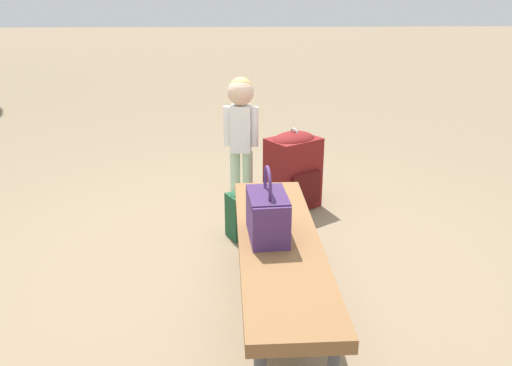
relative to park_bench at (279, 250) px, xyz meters
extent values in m
plane|color=#7F6B51|center=(0.57, 0.16, -0.39)|extent=(40.00, 40.00, 0.00)
cube|color=brown|center=(0.00, 0.00, 0.03)|extent=(1.61, 0.44, 0.06)
cylinder|color=#47474C|center=(0.70, 0.16, -0.20)|extent=(0.05, 0.05, 0.39)
cylinder|color=#47474C|center=(0.70, -0.12, -0.20)|extent=(0.05, 0.05, 0.39)
cylinder|color=#47474C|center=(0.70, 0.02, -0.29)|extent=(0.05, 0.28, 0.04)
cube|color=#4C2D66|center=(0.03, 0.06, 0.17)|extent=(0.33, 0.21, 0.22)
cube|color=#39224C|center=(0.03, 0.06, 0.27)|extent=(0.30, 0.21, 0.02)
torus|color=#4C2D66|center=(0.03, 0.06, 0.33)|extent=(0.20, 0.03, 0.20)
cylinder|color=#B2D8B2|center=(1.58, 0.12, -0.18)|extent=(0.08, 0.08, 0.42)
cylinder|color=#B2D8B2|center=(1.59, 0.22, -0.18)|extent=(0.08, 0.08, 0.42)
ellipsoid|color=white|center=(1.56, 0.13, -0.37)|extent=(0.10, 0.06, 0.04)
ellipsoid|color=white|center=(1.57, 0.22, -0.37)|extent=(0.10, 0.06, 0.04)
cube|color=white|center=(1.59, 0.17, 0.20)|extent=(0.15, 0.17, 0.36)
cylinder|color=white|center=(1.58, 0.07, 0.22)|extent=(0.06, 0.06, 0.30)
cylinder|color=white|center=(1.60, 0.28, 0.22)|extent=(0.06, 0.06, 0.30)
sphere|color=beige|center=(1.59, 0.17, 0.48)|extent=(0.20, 0.20, 0.20)
sphere|color=tan|center=(1.60, 0.17, 0.50)|extent=(0.18, 0.18, 0.18)
cube|color=maroon|center=(1.47, -0.22, -0.12)|extent=(0.44, 0.46, 0.55)
ellipsoid|color=maroon|center=(1.47, -0.22, 0.14)|extent=(0.41, 0.44, 0.12)
cube|color=#4A1010|center=(1.35, -0.31, -0.20)|extent=(0.18, 0.24, 0.25)
cube|color=#4A1010|center=(1.64, -0.21, -0.12)|extent=(0.06, 0.07, 0.46)
cube|color=#4A1010|center=(1.55, -0.07, -0.12)|extent=(0.06, 0.07, 0.46)
torus|color=#B2B2B7|center=(1.47, -0.22, 0.19)|extent=(0.08, 0.06, 0.09)
cube|color=#1E4C2D|center=(0.96, 0.16, -0.24)|extent=(0.24, 0.26, 0.31)
ellipsoid|color=#1E4C2D|center=(0.96, 0.16, -0.09)|extent=(0.23, 0.25, 0.07)
cube|color=#13311D|center=(1.04, 0.21, -0.28)|extent=(0.09, 0.14, 0.14)
cube|color=#13311D|center=(0.87, 0.17, -0.24)|extent=(0.03, 0.04, 0.26)
cube|color=#13311D|center=(0.91, 0.08, -0.24)|extent=(0.03, 0.04, 0.26)
torus|color=black|center=(0.96, 0.16, -0.06)|extent=(0.05, 0.03, 0.05)
camera|label=1|loc=(-2.32, 0.20, 1.22)|focal=37.08mm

